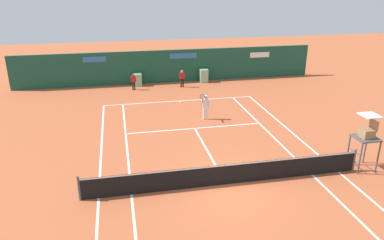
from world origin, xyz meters
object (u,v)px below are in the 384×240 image
(ball_kid_centre_post, at_px, (133,81))
(ball_kid_left_post, at_px, (182,77))
(player_on_baseline, at_px, (205,105))
(tennis_ball_near_service_line, at_px, (249,125))
(umpire_chair, at_px, (367,135))

(ball_kid_centre_post, relative_size, ball_kid_left_post, 0.91)
(player_on_baseline, relative_size, ball_kid_centre_post, 1.42)
(ball_kid_left_post, relative_size, tennis_ball_near_service_line, 20.37)
(ball_kid_centre_post, bearing_deg, player_on_baseline, 109.85)
(player_on_baseline, xyz_separation_m, ball_kid_centre_post, (-3.97, 7.51, -0.21))
(umpire_chair, distance_m, ball_kid_centre_post, 17.90)
(player_on_baseline, bearing_deg, umpire_chair, 136.67)
(player_on_baseline, height_order, ball_kid_centre_post, player_on_baseline)
(umpire_chair, height_order, ball_kid_centre_post, umpire_chair)
(player_on_baseline, distance_m, ball_kid_left_post, 7.51)
(player_on_baseline, height_order, ball_kid_left_post, player_on_baseline)
(umpire_chair, relative_size, ball_kid_centre_post, 2.08)
(umpire_chair, distance_m, tennis_ball_near_service_line, 7.04)
(umpire_chair, xyz_separation_m, ball_kid_left_post, (-5.66, 15.11, -0.88))
(ball_kid_centre_post, bearing_deg, umpire_chair, 114.21)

